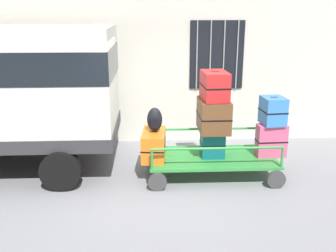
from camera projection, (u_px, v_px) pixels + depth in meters
name	position (u px, v px, depth m)	size (l,w,h in m)	color
ground_plane	(170.00, 180.00, 7.12)	(40.00, 40.00, 0.00)	gray
building_wall	(165.00, 32.00, 8.65)	(12.00, 0.38, 5.00)	beige
luggage_cart	(212.00, 159.00, 7.26)	(2.39, 1.29, 0.37)	#2D8438
cart_railing	(213.00, 140.00, 7.15)	(2.29, 1.15, 0.38)	#2D8438
suitcase_left_bottom	(154.00, 145.00, 7.13)	(0.48, 0.85, 0.50)	orange
suitcase_midleft_bottom	(212.00, 143.00, 7.19)	(0.43, 0.40, 0.50)	#0F5960
suitcase_midleft_middle	(214.00, 115.00, 7.02)	(0.54, 0.76, 0.58)	brown
suitcase_midleft_top	(215.00, 86.00, 6.86)	(0.47, 0.69, 0.50)	#B21E1E
suitcase_center_bottom	(271.00, 140.00, 7.18)	(0.56, 0.29, 0.61)	#CC4C72
suitcase_center_middle	(273.00, 111.00, 7.06)	(0.44, 0.50, 0.50)	#3372C6
backpack	(155.00, 120.00, 6.99)	(0.27, 0.22, 0.44)	black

